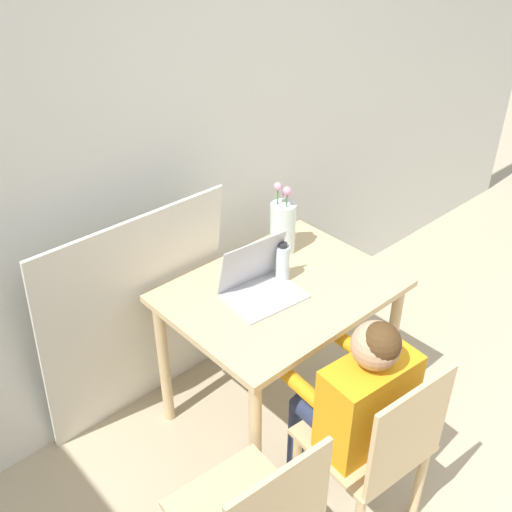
{
  "coord_description": "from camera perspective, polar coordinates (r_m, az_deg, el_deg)",
  "views": [
    {
      "loc": [
        -1.2,
        0.2,
        2.22
      ],
      "look_at": [
        0.16,
        1.71,
        0.9
      ],
      "focal_mm": 42.0,
      "sensor_mm": 36.0,
      "label": 1
    }
  ],
  "objects": [
    {
      "name": "water_bottle",
      "position": [
        2.55,
        2.56,
        -0.66
      ],
      "size": [
        0.06,
        0.06,
        0.18
      ],
      "color": "silver",
      "rests_on": "dining_table"
    },
    {
      "name": "person_seated",
      "position": [
        2.27,
        9.65,
        -12.96
      ],
      "size": [
        0.4,
        0.45,
        0.98
      ],
      "rotation": [
        0.0,
        0.0,
        3.05
      ],
      "color": "orange",
      "rests_on": "ground_plane"
    },
    {
      "name": "laptop",
      "position": [
        2.49,
        0.27,
        -2.5
      ],
      "size": [
        0.33,
        0.27,
        0.24
      ],
      "rotation": [
        0.0,
        0.0,
        -0.1
      ],
      "color": "#B2B2B7",
      "rests_on": "dining_table"
    },
    {
      "name": "chair_occupied",
      "position": [
        2.35,
        11.33,
        -17.45
      ],
      "size": [
        0.44,
        0.44,
        0.84
      ],
      "rotation": [
        0.0,
        0.0,
        3.05
      ],
      "color": "#D6B784",
      "rests_on": "ground_plane"
    },
    {
      "name": "flower_vase",
      "position": [
        2.73,
        2.57,
        2.87
      ],
      "size": [
        0.12,
        0.12,
        0.35
      ],
      "color": "silver",
      "rests_on": "dining_table"
    },
    {
      "name": "dining_table",
      "position": [
        2.61,
        2.38,
        -4.95
      ],
      "size": [
        0.96,
        0.71,
        0.72
      ],
      "color": "#D6B784",
      "rests_on": "ground_plane"
    },
    {
      "name": "wall_back",
      "position": [
        2.55,
        -10.79,
        9.95
      ],
      "size": [
        6.4,
        0.05,
        2.5
      ],
      "color": "silver",
      "rests_on": "ground_plane"
    },
    {
      "name": "cardboard_panel",
      "position": [
        2.72,
        -11.32,
        -5.99
      ],
      "size": [
        0.9,
        0.17,
        1.09
      ],
      "color": "silver",
      "rests_on": "ground_plane"
    }
  ]
}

